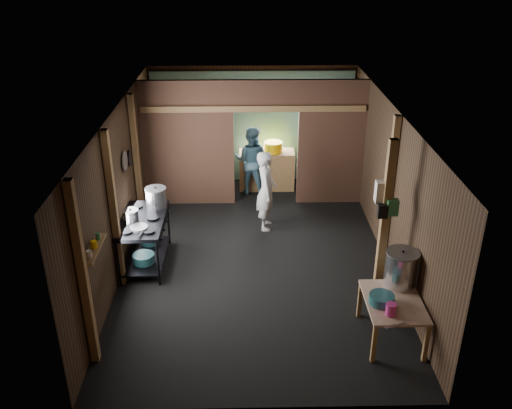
{
  "coord_description": "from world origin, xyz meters",
  "views": [
    {
      "loc": [
        -0.17,
        -8.37,
        5.06
      ],
      "look_at": [
        0.0,
        -0.2,
        1.1
      ],
      "focal_mm": 38.76,
      "sensor_mm": 36.0,
      "label": 1
    }
  ],
  "objects_px": {
    "yellow_tub": "(273,147)",
    "gas_range": "(145,241)",
    "prep_table": "(391,319)",
    "pink_bucket": "(391,309)",
    "stove_pot_large": "(156,198)",
    "cook": "(266,191)",
    "stock_pot": "(401,269)"
  },
  "relations": [
    {
      "from": "prep_table",
      "to": "pink_bucket",
      "type": "xyz_separation_m",
      "value": [
        -0.12,
        -0.3,
        0.39
      ]
    },
    {
      "from": "pink_bucket",
      "to": "yellow_tub",
      "type": "distance_m",
      "value": 5.64
    },
    {
      "from": "stove_pot_large",
      "to": "yellow_tub",
      "type": "height_order",
      "value": "stove_pot_large"
    },
    {
      "from": "gas_range",
      "to": "cook",
      "type": "height_order",
      "value": "cook"
    },
    {
      "from": "prep_table",
      "to": "stock_pot",
      "type": "height_order",
      "value": "stock_pot"
    },
    {
      "from": "gas_range",
      "to": "prep_table",
      "type": "height_order",
      "value": "gas_range"
    },
    {
      "from": "yellow_tub",
      "to": "gas_range",
      "type": "bearing_deg",
      "value": -126.26
    },
    {
      "from": "gas_range",
      "to": "cook",
      "type": "distance_m",
      "value": 2.48
    },
    {
      "from": "gas_range",
      "to": "prep_table",
      "type": "distance_m",
      "value": 4.23
    },
    {
      "from": "gas_range",
      "to": "pink_bucket",
      "type": "height_order",
      "value": "gas_range"
    },
    {
      "from": "prep_table",
      "to": "stock_pot",
      "type": "distance_m",
      "value": 0.71
    },
    {
      "from": "stock_pot",
      "to": "stove_pot_large",
      "type": "bearing_deg",
      "value": 150.58
    },
    {
      "from": "prep_table",
      "to": "yellow_tub",
      "type": "bearing_deg",
      "value": 105.0
    },
    {
      "from": "pink_bucket",
      "to": "cook",
      "type": "height_order",
      "value": "cook"
    },
    {
      "from": "gas_range",
      "to": "pink_bucket",
      "type": "xyz_separation_m",
      "value": [
        3.59,
        -2.33,
        0.27
      ]
    },
    {
      "from": "cook",
      "to": "pink_bucket",
      "type": "bearing_deg",
      "value": -155.8
    },
    {
      "from": "stove_pot_large",
      "to": "pink_bucket",
      "type": "distance_m",
      "value": 4.43
    },
    {
      "from": "yellow_tub",
      "to": "cook",
      "type": "relative_size",
      "value": 0.26
    },
    {
      "from": "prep_table",
      "to": "yellow_tub",
      "type": "distance_m",
      "value": 5.41
    },
    {
      "from": "prep_table",
      "to": "stock_pot",
      "type": "xyz_separation_m",
      "value": [
        0.17,
        0.4,
        0.56
      ]
    },
    {
      "from": "prep_table",
      "to": "stove_pot_large",
      "type": "distance_m",
      "value": 4.39
    },
    {
      "from": "stock_pot",
      "to": "pink_bucket",
      "type": "bearing_deg",
      "value": -112.66
    },
    {
      "from": "gas_range",
      "to": "pink_bucket",
      "type": "distance_m",
      "value": 4.29
    },
    {
      "from": "prep_table",
      "to": "cook",
      "type": "distance_m",
      "value": 3.71
    },
    {
      "from": "gas_range",
      "to": "stock_pot",
      "type": "distance_m",
      "value": 4.23
    },
    {
      "from": "gas_range",
      "to": "stove_pot_large",
      "type": "relative_size",
      "value": 3.98
    },
    {
      "from": "prep_table",
      "to": "yellow_tub",
      "type": "relative_size",
      "value": 2.61
    },
    {
      "from": "prep_table",
      "to": "stove_pot_large",
      "type": "relative_size",
      "value": 2.86
    },
    {
      "from": "pink_bucket",
      "to": "cook",
      "type": "xyz_separation_m",
      "value": [
        -1.49,
        3.61,
        0.07
      ]
    },
    {
      "from": "pink_bucket",
      "to": "prep_table",
      "type": "bearing_deg",
      "value": 68.13
    },
    {
      "from": "gas_range",
      "to": "stock_pot",
      "type": "relative_size",
      "value": 2.69
    },
    {
      "from": "gas_range",
      "to": "stove_pot_large",
      "type": "xyz_separation_m",
      "value": [
        0.17,
        0.47,
        0.59
      ]
    }
  ]
}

